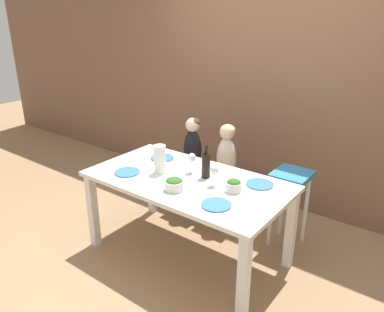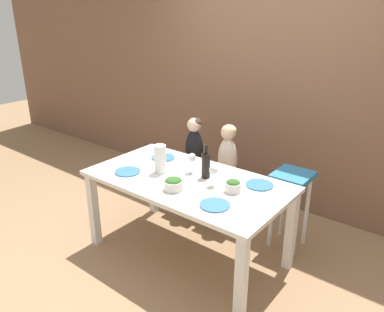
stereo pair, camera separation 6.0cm
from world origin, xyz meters
name	(u,v)px [view 1 (the left image)]	position (x,y,z in m)	size (l,w,h in m)	color
ground_plane	(187,254)	(0.00, 0.00, 0.00)	(14.00, 14.00, 0.00)	#9E7A56
wall_back	(269,80)	(0.00, 1.41, 1.35)	(10.00, 0.06, 2.70)	brown
dining_table	(187,189)	(0.00, 0.00, 0.64)	(1.67, 0.90, 0.74)	white
chair_far_left	(193,176)	(-0.46, 0.69, 0.40)	(0.36, 0.40, 0.48)	silver
chair_far_center	(225,186)	(-0.05, 0.69, 0.40)	(0.36, 0.40, 0.48)	silver
chair_right_highchair	(291,190)	(0.62, 0.69, 0.55)	(0.31, 0.34, 0.72)	silver
person_child_left	(193,143)	(-0.46, 0.69, 0.77)	(0.20, 0.15, 0.55)	black
person_child_center	(227,151)	(-0.05, 0.69, 0.77)	(0.20, 0.15, 0.55)	beige
wine_bottle	(206,164)	(0.10, 0.12, 0.85)	(0.07, 0.07, 0.28)	black
paper_towel_roll	(160,159)	(-0.26, -0.04, 0.86)	(0.10, 0.10, 0.24)	white
wine_glass_near	(214,171)	(0.25, 0.03, 0.87)	(0.07, 0.07, 0.17)	white
wine_glass_far	(192,158)	(-0.05, 0.13, 0.87)	(0.07, 0.07, 0.17)	white
salad_bowl_large	(174,184)	(0.04, -0.22, 0.79)	(0.15, 0.15, 0.10)	silver
salad_bowl_small	(234,185)	(0.42, 0.03, 0.79)	(0.12, 0.12, 0.10)	silver
dinner_plate_front_left	(127,172)	(-0.48, -0.21, 0.75)	(0.22, 0.22, 0.01)	teal
dinner_plate_back_left	(162,158)	(-0.46, 0.22, 0.75)	(0.22, 0.22, 0.01)	teal
dinner_plate_back_right	(260,184)	(0.53, 0.25, 0.75)	(0.22, 0.22, 0.01)	teal
dinner_plate_front_right	(216,205)	(0.44, -0.23, 0.75)	(0.22, 0.22, 0.01)	teal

